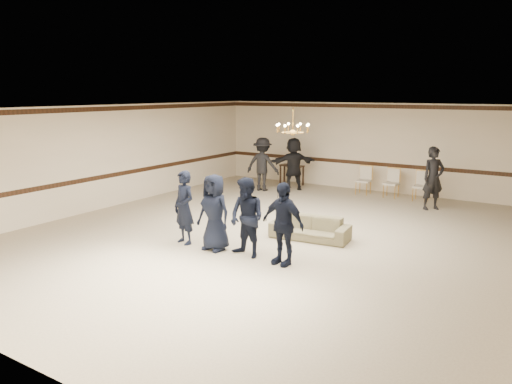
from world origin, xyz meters
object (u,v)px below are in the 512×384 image
boy_d (283,224)px  banquet_chair_mid (391,183)px  chandelier (293,120)px  settee (310,228)px  boy_b (214,212)px  banquet_chair_left (363,181)px  console_table (292,175)px  adult_left (263,164)px  adult_right (433,178)px  banquet_chair_right (421,186)px  boy_c (247,218)px  boy_a (184,208)px  adult_mid (293,164)px

boy_d → banquet_chair_mid: 7.86m
chandelier → settee: 2.85m
boy_b → banquet_chair_left: size_ratio=1.78×
boy_d → console_table: size_ratio=1.88×
adult_left → banquet_chair_left: 3.68m
adult_right → settee: bearing=-156.6°
adult_left → banquet_chair_right: adult_left is taller
boy_c → banquet_chair_right: boy_c is taller
boy_a → boy_d: size_ratio=1.00×
adult_right → adult_mid: bearing=129.0°
boy_b → banquet_chair_right: bearing=74.8°
adult_left → banquet_chair_mid: (4.39, 1.34, -0.48)m
adult_left → banquet_chair_mid: 4.61m
settee → console_table: size_ratio=2.06×
chandelier → boy_d: 3.56m
boy_a → banquet_chair_right: boy_a is taller
chandelier → adult_right: bearing=56.7°
adult_mid → adult_right: bearing=126.0°
boy_a → boy_b: (0.90, 0.00, 0.00)m
adult_right → boy_d: bearing=-148.7°
chandelier → adult_left: (-3.29, 3.82, -1.90)m
settee → adult_left: size_ratio=0.99×
adult_mid → banquet_chair_mid: adult_mid is taller
boy_c → boy_d: size_ratio=1.00×
boy_c → settee: 2.11m
boy_d → adult_left: adult_left is taller
chandelier → banquet_chair_left: 5.68m
chandelier → adult_left: size_ratio=0.48×
settee → banquet_chair_mid: size_ratio=1.96×
boy_d → banquet_chair_left: boy_d is taller
banquet_chair_left → adult_mid: bearing=-168.0°
adult_left → banquet_chair_right: (5.39, 1.34, -0.48)m
banquet_chair_right → settee: bearing=-105.8°
boy_d → banquet_chair_right: (0.86, 7.84, -0.39)m
adult_right → banquet_chair_left: adult_right is taller
banquet_chair_mid → boy_d: bearing=-84.2°
console_table → chandelier: bearing=-56.5°
boy_d → settee: boy_d is taller
boy_a → banquet_chair_right: size_ratio=1.78×
boy_c → boy_d: bearing=10.7°
boy_a → boy_b: 0.90m
banquet_chair_mid → banquet_chair_right: size_ratio=1.00×
boy_a → banquet_chair_mid: boy_a is taller
adult_left → adult_mid: 1.14m
banquet_chair_mid → banquet_chair_right: (1.00, 0.00, 0.00)m
boy_b → boy_c: (0.90, 0.00, 0.00)m
adult_mid → banquet_chair_mid: 3.58m
chandelier → boy_a: (-1.46, -2.69, -1.99)m
boy_d → adult_mid: adult_mid is taller
chandelier → banquet_chair_right: (2.10, 5.16, -2.38)m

